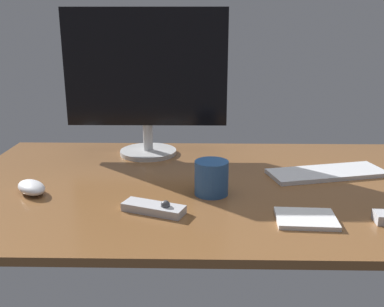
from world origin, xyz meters
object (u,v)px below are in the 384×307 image
keyboard (327,173)px  computer_mouse (31,187)px  monitor (146,76)px  coffee_mug (211,178)px  notepad (306,219)px  media_remote (154,208)px

keyboard → computer_mouse: 83.30cm
computer_mouse → monitor: bearing=101.4°
computer_mouse → coffee_mug: size_ratio=1.17×
monitor → notepad: size_ratio=3.96×
coffee_mug → monitor: bearing=119.7°
keyboard → computer_mouse: size_ratio=3.27×
monitor → notepad: 71.93cm
monitor → notepad: monitor is taller
keyboard → coffee_mug: bearing=-169.3°
monitor → coffee_mug: (20.78, -36.43, -22.16)cm
computer_mouse → coffee_mug: (47.19, 0.58, 2.81)cm
computer_mouse → notepad: 69.98cm
coffee_mug → media_remote: bearing=-139.1°
monitor → keyboard: size_ratio=1.54×
media_remote → coffee_mug: size_ratio=1.76×
coffee_mug → notepad: coffee_mug is taller
keyboard → media_remote: (-48.18, -27.72, 0.44)cm
media_remote → monitor: bearing=119.4°
monitor → keyboard: (55.24, -20.57, -26.03)cm
coffee_mug → notepad: (21.07, -15.91, -3.97)cm
computer_mouse → media_remote: size_ratio=0.66×
keyboard → notepad: size_ratio=2.57×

